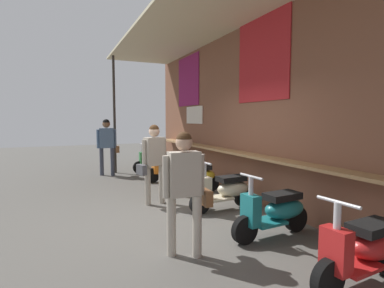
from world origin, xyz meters
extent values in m
plane|color=#56544F|center=(0.00, 0.00, 0.00)|extent=(32.64, 32.64, 0.00)
cube|color=brown|center=(0.00, 2.02, 1.98)|extent=(11.66, 0.25, 3.95)
cube|color=#A87F51|center=(0.00, 1.72, 1.01)|extent=(10.49, 0.36, 0.05)
cube|color=#841E56|center=(-3.64, 1.89, 2.92)|extent=(1.52, 0.02, 1.51)
cube|color=#B22328|center=(0.01, 1.89, 2.96)|extent=(1.58, 0.02, 1.71)
cube|color=beige|center=(-3.17, 1.88, 1.87)|extent=(1.10, 0.03, 0.51)
cube|color=beige|center=(0.00, 0.82, 3.79)|extent=(11.19, 2.16, 0.06)
cylinder|color=#332D28|center=(-4.90, -0.16, 1.89)|extent=(0.08, 0.08, 3.79)
ellipsoid|color=#237533|center=(-4.36, 1.25, 0.40)|extent=(0.43, 0.72, 0.30)
cube|color=black|center=(-4.36, 1.20, 0.60)|extent=(0.34, 0.57, 0.10)
cube|color=#237533|center=(-4.38, 0.90, 0.25)|extent=(0.41, 0.53, 0.04)
cube|color=#237533|center=(-4.41, 0.60, 0.47)|extent=(0.29, 0.18, 0.44)
cylinder|color=#B7B7BC|center=(-4.41, 0.60, 0.60)|extent=(0.07, 0.07, 0.70)
cylinder|color=#B7B7BC|center=(-4.41, 0.60, 0.95)|extent=(0.46, 0.07, 0.04)
cylinder|color=black|center=(-4.41, 0.50, 0.20)|extent=(0.13, 0.41, 0.40)
cylinder|color=black|center=(-4.34, 1.50, 0.20)|extent=(0.13, 0.41, 0.40)
ellipsoid|color=orange|center=(-2.95, 1.25, 0.40)|extent=(0.39, 0.70, 0.30)
cube|color=black|center=(-2.95, 1.20, 0.60)|extent=(0.31, 0.55, 0.10)
cube|color=orange|center=(-2.95, 0.90, 0.25)|extent=(0.38, 0.50, 0.04)
cube|color=orange|center=(-2.95, 0.60, 0.47)|extent=(0.28, 0.16, 0.44)
cylinder|color=#B7B7BC|center=(-2.95, 0.60, 0.60)|extent=(0.07, 0.07, 0.70)
cylinder|color=#B7B7BC|center=(-2.95, 0.60, 0.95)|extent=(0.46, 0.04, 0.04)
cylinder|color=black|center=(-2.95, 0.50, 0.20)|extent=(0.10, 0.40, 0.40)
cylinder|color=black|center=(-2.96, 1.50, 0.20)|extent=(0.10, 0.40, 0.40)
ellipsoid|color=gold|center=(-1.41, 1.25, 0.40)|extent=(0.43, 0.73, 0.30)
cube|color=black|center=(-1.41, 1.20, 0.60)|extent=(0.34, 0.57, 0.10)
cube|color=gold|center=(-1.43, 0.90, 0.25)|extent=(0.41, 0.53, 0.04)
cube|color=gold|center=(-1.45, 0.60, 0.47)|extent=(0.29, 0.18, 0.44)
cylinder|color=#B7B7BC|center=(-1.45, 0.60, 0.60)|extent=(0.07, 0.07, 0.70)
cylinder|color=#B7B7BC|center=(-1.45, 0.60, 0.95)|extent=(0.46, 0.07, 0.04)
cylinder|color=black|center=(-1.46, 0.50, 0.20)|extent=(0.13, 0.41, 0.40)
cylinder|color=black|center=(-1.39, 1.50, 0.20)|extent=(0.13, 0.41, 0.40)
ellipsoid|color=beige|center=(0.03, 1.25, 0.40)|extent=(0.42, 0.72, 0.30)
cube|color=black|center=(0.03, 1.20, 0.60)|extent=(0.33, 0.57, 0.10)
cube|color=beige|center=(0.05, 0.90, 0.25)|extent=(0.41, 0.52, 0.04)
cube|color=beige|center=(0.06, 0.60, 0.47)|extent=(0.29, 0.18, 0.44)
cylinder|color=#B7B7BC|center=(0.06, 0.60, 0.60)|extent=(0.07, 0.07, 0.70)
cylinder|color=#B7B7BC|center=(0.06, 0.60, 0.95)|extent=(0.46, 0.06, 0.04)
cylinder|color=black|center=(0.07, 0.50, 0.20)|extent=(0.12, 0.41, 0.40)
cylinder|color=black|center=(0.01, 1.50, 0.20)|extent=(0.12, 0.41, 0.40)
ellipsoid|color=#197075|center=(1.46, 1.25, 0.40)|extent=(0.43, 0.73, 0.30)
cube|color=black|center=(1.47, 1.20, 0.60)|extent=(0.34, 0.57, 0.10)
cube|color=#197075|center=(1.49, 0.90, 0.25)|extent=(0.41, 0.53, 0.04)
cube|color=#197075|center=(1.51, 0.60, 0.47)|extent=(0.29, 0.18, 0.44)
cylinder|color=#B7B7BC|center=(1.51, 0.60, 0.60)|extent=(0.07, 0.07, 0.70)
cylinder|color=#B7B7BC|center=(1.51, 0.60, 0.95)|extent=(0.46, 0.07, 0.04)
cylinder|color=black|center=(1.52, 0.50, 0.20)|extent=(0.13, 0.41, 0.40)
cylinder|color=black|center=(1.45, 1.50, 0.20)|extent=(0.13, 0.41, 0.40)
ellipsoid|color=red|center=(2.88, 1.25, 0.40)|extent=(0.43, 0.72, 0.30)
cube|color=black|center=(2.88, 1.20, 0.60)|extent=(0.34, 0.57, 0.10)
cube|color=red|center=(2.90, 0.90, 0.25)|extent=(0.41, 0.52, 0.04)
cube|color=red|center=(2.92, 0.60, 0.47)|extent=(0.29, 0.18, 0.44)
cylinder|color=#B7B7BC|center=(2.92, 0.60, 0.60)|extent=(0.07, 0.07, 0.70)
cylinder|color=#B7B7BC|center=(2.92, 0.60, 0.95)|extent=(0.46, 0.07, 0.04)
cylinder|color=black|center=(2.93, 0.50, 0.20)|extent=(0.13, 0.41, 0.40)
cylinder|color=#ADA393|center=(1.42, -0.56, 0.39)|extent=(0.12, 0.12, 0.79)
cylinder|color=#ADA393|center=(1.59, -0.27, 0.39)|extent=(0.12, 0.12, 0.79)
cube|color=#ADA393|center=(1.51, -0.41, 1.06)|extent=(0.23, 0.41, 0.56)
sphere|color=tan|center=(1.51, -0.41, 1.46)|extent=(0.21, 0.21, 0.21)
sphere|color=#472D19|center=(1.51, -0.41, 1.50)|extent=(0.20, 0.20, 0.20)
cylinder|color=#ADA393|center=(1.49, -0.65, 1.04)|extent=(0.08, 0.08, 0.52)
cylinder|color=#ADA393|center=(1.52, -0.18, 1.04)|extent=(0.08, 0.08, 0.52)
cube|color=brown|center=(1.51, -0.11, 0.73)|extent=(0.27, 0.12, 0.20)
cylinder|color=#ADA393|center=(-0.92, 0.10, 0.40)|extent=(0.12, 0.12, 0.81)
cylinder|color=#ADA393|center=(-0.90, -0.21, 0.40)|extent=(0.12, 0.12, 0.81)
cube|color=#ADA393|center=(-0.91, -0.06, 1.09)|extent=(0.29, 0.44, 0.57)
sphere|color=beige|center=(-0.91, -0.06, 1.50)|extent=(0.22, 0.22, 0.22)
sphere|color=#472D19|center=(-0.91, -0.06, 1.54)|extent=(0.20, 0.20, 0.20)
cylinder|color=#ADA393|center=(-0.97, 0.18, 1.07)|extent=(0.08, 0.08, 0.54)
cylinder|color=#ADA393|center=(-0.85, -0.29, 1.07)|extent=(0.08, 0.08, 0.54)
cube|color=#4C4C51|center=(-0.81, -0.35, 0.75)|extent=(0.28, 0.16, 0.20)
cylinder|color=#383D4C|center=(-4.62, -0.63, 0.43)|extent=(0.12, 0.12, 0.86)
cylinder|color=#383D4C|center=(-4.43, -0.33, 0.43)|extent=(0.12, 0.12, 0.86)
cube|color=slate|center=(-4.52, -0.48, 1.17)|extent=(0.26, 0.45, 0.61)
sphere|color=brown|center=(-4.52, -0.48, 1.60)|extent=(0.23, 0.23, 0.23)
sphere|color=black|center=(-4.52, -0.48, 1.64)|extent=(0.21, 0.21, 0.21)
cylinder|color=slate|center=(-4.56, -0.73, 1.14)|extent=(0.08, 0.08, 0.57)
cylinder|color=slate|center=(-4.49, -0.23, 1.14)|extent=(0.08, 0.08, 0.57)
cube|color=brown|center=(-4.50, -0.15, 0.81)|extent=(0.27, 0.13, 0.20)
camera|label=1|loc=(4.90, -1.83, 1.75)|focal=27.86mm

